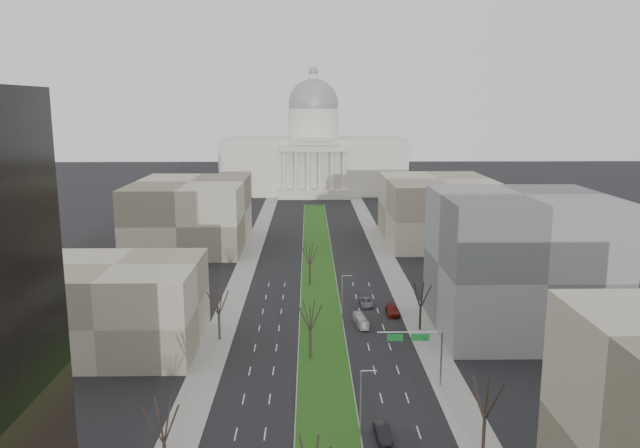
{
  "coord_description": "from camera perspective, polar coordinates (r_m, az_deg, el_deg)",
  "views": [
    {
      "loc": [
        -2.14,
        -11.19,
        38.83
      ],
      "look_at": [
        0.15,
        115.88,
        14.4
      ],
      "focal_mm": 35.0,
      "sensor_mm": 36.0,
      "label": 1
    }
  ],
  "objects": [
    {
      "name": "ground",
      "position": [
        136.83,
        -0.09,
        -5.61
      ],
      "size": [
        600.0,
        600.0,
        0.0
      ],
      "primitive_type": "plane",
      "color": "black",
      "rests_on": "ground"
    },
    {
      "name": "median",
      "position": [
        135.83,
        -0.09,
        -5.69
      ],
      "size": [
        8.0,
        222.03,
        0.2
      ],
      "color": "#999993",
      "rests_on": "ground"
    },
    {
      "name": "sidewalk_left",
      "position": [
        114.08,
        -8.82,
        -9.11
      ],
      "size": [
        5.0,
        330.0,
        0.15
      ],
      "primitive_type": "cube",
      "color": "gray",
      "rests_on": "ground"
    },
    {
      "name": "sidewalk_right",
      "position": [
        114.74,
        9.0,
        -9.0
      ],
      "size": [
        5.0,
        330.0,
        0.15
      ],
      "primitive_type": "cube",
      "color": "gray",
      "rests_on": "ground"
    },
    {
      "name": "capitol",
      "position": [
        281.69,
        -0.6,
        6.29
      ],
      "size": [
        80.0,
        46.0,
        55.0
      ],
      "color": "beige",
      "rests_on": "ground"
    },
    {
      "name": "building_beige_left",
      "position": [
        105.91,
        -18.06,
        -7.16
      ],
      "size": [
        26.0,
        22.0,
        14.0
      ],
      "primitive_type": "cube",
      "color": "gray",
      "rests_on": "ground"
    },
    {
      "name": "building_grey_right",
      "position": [
        112.58,
        17.76,
        -3.44
      ],
      "size": [
        28.0,
        26.0,
        24.0
      ],
      "primitive_type": "cube",
      "color": "slate",
      "rests_on": "ground"
    },
    {
      "name": "building_far_left",
      "position": [
        176.85,
        -11.73,
        0.94
      ],
      "size": [
        30.0,
        40.0,
        18.0
      ],
      "primitive_type": "cube",
      "color": "#7A6F5D",
      "rests_on": "ground"
    },
    {
      "name": "building_far_right",
      "position": [
        182.52,
        10.73,
        1.28
      ],
      "size": [
        30.0,
        40.0,
        18.0
      ],
      "primitive_type": "cube",
      "color": "gray",
      "rests_on": "ground"
    },
    {
      "name": "tree_left_mid",
      "position": [
        68.87,
        -14.17,
        -17.0
      ],
      "size": [
        5.4,
        5.4,
        9.72
      ],
      "color": "black",
      "rests_on": "ground"
    },
    {
      "name": "tree_left_far",
      "position": [
        105.3,
        -9.27,
        -6.95
      ],
      "size": [
        5.28,
        5.28,
        9.5
      ],
      "color": "black",
      "rests_on": "ground"
    },
    {
      "name": "tree_right_mid",
      "position": [
        73.28,
        14.91,
        -15.12
      ],
      "size": [
        5.52,
        5.52,
        9.94
      ],
      "color": "black",
      "rests_on": "ground"
    },
    {
      "name": "tree_right_far",
      "position": [
        109.84,
        9.21,
        -6.37
      ],
      "size": [
        5.04,
        5.04,
        9.07
      ],
      "color": "black",
      "rests_on": "ground"
    },
    {
      "name": "tree_median_b",
      "position": [
        96.59,
        -0.9,
        -8.36
      ],
      "size": [
        5.4,
        5.4,
        9.72
      ],
      "color": "black",
      "rests_on": "ground"
    },
    {
      "name": "tree_median_c",
      "position": [
        135.0,
        -0.94,
        -2.76
      ],
      "size": [
        5.4,
        5.4,
        9.72
      ],
      "color": "black",
      "rests_on": "ground"
    },
    {
      "name": "streetlamp_median_b",
      "position": [
        74.66,
        3.77,
        -16.26
      ],
      "size": [
        1.9,
        0.2,
        9.16
      ],
      "color": "gray",
      "rests_on": "ground"
    },
    {
      "name": "streetlamp_median_c",
      "position": [
        111.66,
        2.06,
        -6.87
      ],
      "size": [
        1.9,
        0.2,
        9.16
      ],
      "color": "gray",
      "rests_on": "ground"
    },
    {
      "name": "mast_arm_signs",
      "position": [
        88.95,
        9.33,
        -10.86
      ],
      "size": [
        9.12,
        0.24,
        8.09
      ],
      "color": "gray",
      "rests_on": "ground"
    },
    {
      "name": "car_black",
      "position": [
        77.8,
        5.76,
        -18.46
      ],
      "size": [
        1.97,
        4.82,
        1.56
      ],
      "primitive_type": "imported",
      "rotation": [
        0.0,
        0.0,
        0.07
      ],
      "color": "black",
      "rests_on": "ground"
    },
    {
      "name": "car_red",
      "position": [
        118.85,
        6.62,
        -7.86
      ],
      "size": [
        2.29,
        5.54,
        1.6
      ],
      "primitive_type": "imported",
      "rotation": [
        0.0,
        0.0,
        -0.01
      ],
      "color": "maroon",
      "rests_on": "ground"
    },
    {
      "name": "car_grey_far",
      "position": [
        123.42,
        4.25,
        -7.13
      ],
      "size": [
        2.51,
        5.28,
        1.46
      ],
      "primitive_type": "imported",
      "rotation": [
        0.0,
        0.0,
        0.02
      ],
      "color": "#575B60",
      "rests_on": "ground"
    },
    {
      "name": "box_van",
      "position": [
        112.7,
        3.76,
        -8.8
      ],
      "size": [
        2.44,
        6.83,
        1.86
      ],
      "primitive_type": "imported",
      "rotation": [
        0.0,
        0.0,
        0.13
      ],
      "color": "silver",
      "rests_on": "ground"
    }
  ]
}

